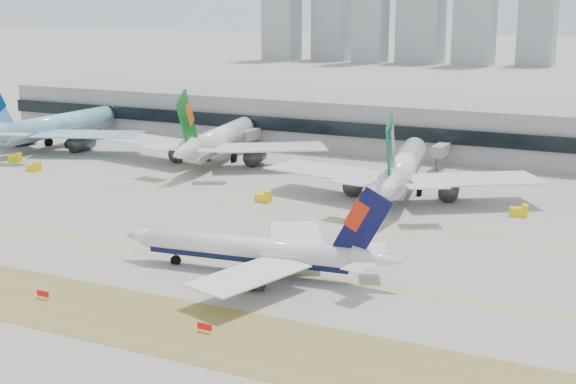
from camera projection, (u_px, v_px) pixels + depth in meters
The scene contains 13 objects.
ground at pixel (231, 253), 141.38m from camera, with size 3000.00×3000.00×0.00m, color gray.
apron_markings at pixel (1, 378), 94.24m from camera, with size 360.00×122.22×0.06m.
taxiing_airliner at pixel (258, 251), 129.48m from camera, with size 48.35×41.79×16.24m.
widebody_korean at pixel (55, 127), 243.04m from camera, with size 66.53×64.84×23.71m.
widebody_eva at pixel (219, 140), 220.47m from camera, with size 63.03×62.50×22.86m.
widebody_cathay at pixel (403, 170), 182.28m from camera, with size 62.20×61.73×22.59m.
terminal at pixel (423, 124), 239.97m from camera, with size 280.00×43.10×15.00m.
hold_sign_left at pixel (43, 294), 119.11m from camera, with size 2.20×0.15×1.35m.
hold_sign_right at pixel (205, 327), 107.02m from camera, with size 2.20×0.15×1.35m.
gse_b at pixel (264, 197), 177.37m from camera, with size 3.55×2.00×2.60m.
gse_extra at pixel (34, 167), 209.78m from camera, with size 3.55×2.00×2.60m.
gse_a at pixel (15, 159), 221.45m from camera, with size 3.55×2.00×2.60m.
gse_c at pixel (520, 211), 165.45m from camera, with size 3.55×2.00×2.60m.
Camera 1 is at (68.54, -116.84, 43.10)m, focal length 50.00 mm.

